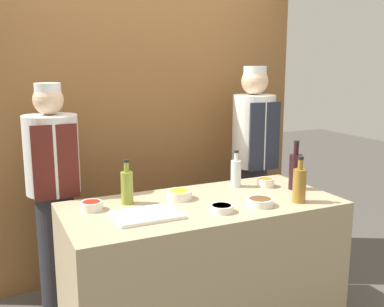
% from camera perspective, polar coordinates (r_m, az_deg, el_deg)
% --- Properties ---
extents(cabinet_wall, '(2.74, 0.18, 2.40)m').
position_cam_1_polar(cabinet_wall, '(3.75, -6.46, 2.98)').
color(cabinet_wall, brown).
rests_on(cabinet_wall, ground_plane).
extents(counter, '(1.69, 0.78, 0.90)m').
position_cam_1_polar(counter, '(2.94, 1.33, -14.68)').
color(counter, tan).
rests_on(counter, ground_plane).
extents(sauce_bowl_brown, '(0.16, 0.16, 0.04)m').
position_cam_1_polar(sauce_bowl_brown, '(2.74, 8.64, -6.05)').
color(sauce_bowl_brown, white).
rests_on(sauce_bowl_brown, counter).
extents(sauce_bowl_green, '(0.14, 0.14, 0.04)m').
position_cam_1_polar(sauce_bowl_green, '(2.61, 3.78, -6.93)').
color(sauce_bowl_green, white).
rests_on(sauce_bowl_green, counter).
extents(sauce_bowl_yellow, '(0.16, 0.16, 0.05)m').
position_cam_1_polar(sauce_bowl_yellow, '(2.84, -1.61, -5.19)').
color(sauce_bowl_yellow, white).
rests_on(sauce_bowl_yellow, counter).
extents(sauce_bowl_orange, '(0.12, 0.12, 0.06)m').
position_cam_1_polar(sauce_bowl_orange, '(3.16, 9.35, -3.59)').
color(sauce_bowl_orange, white).
rests_on(sauce_bowl_orange, counter).
extents(sauce_bowl_red, '(0.13, 0.13, 0.05)m').
position_cam_1_polar(sauce_bowl_red, '(2.69, -12.63, -6.44)').
color(sauce_bowl_red, white).
rests_on(sauce_bowl_red, counter).
extents(cutting_board, '(0.37, 0.26, 0.02)m').
position_cam_1_polar(cutting_board, '(2.54, -5.74, -7.77)').
color(cutting_board, white).
rests_on(cutting_board, counter).
extents(bottle_vinegar, '(0.08, 0.08, 0.29)m').
position_cam_1_polar(bottle_vinegar, '(2.83, 13.49, -3.83)').
color(bottle_vinegar, olive).
rests_on(bottle_vinegar, counter).
extents(bottle_wine, '(0.08, 0.08, 0.33)m').
position_cam_1_polar(bottle_wine, '(3.11, 12.98, -2.09)').
color(bottle_wine, black).
rests_on(bottle_wine, counter).
extents(bottle_clear, '(0.07, 0.07, 0.26)m').
position_cam_1_polar(bottle_clear, '(3.11, 5.60, -2.42)').
color(bottle_clear, silver).
rests_on(bottle_clear, counter).
extents(bottle_oil, '(0.08, 0.08, 0.27)m').
position_cam_1_polar(bottle_oil, '(2.76, -8.26, -4.17)').
color(bottle_oil, olive).
rests_on(bottle_oil, counter).
extents(chef_left, '(0.36, 0.36, 1.62)m').
position_cam_1_polar(chef_left, '(3.18, -17.09, -4.98)').
color(chef_left, '#28282D').
rests_on(chef_left, ground_plane).
extents(chef_right, '(0.34, 0.34, 1.72)m').
position_cam_1_polar(chef_right, '(3.70, 7.72, -1.20)').
color(chef_right, '#28282D').
rests_on(chef_right, ground_plane).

